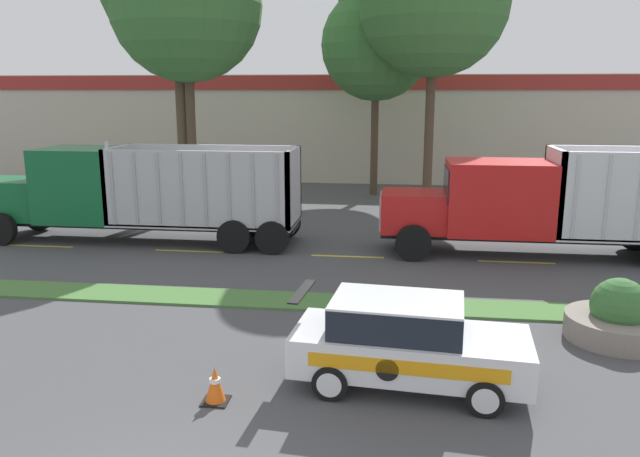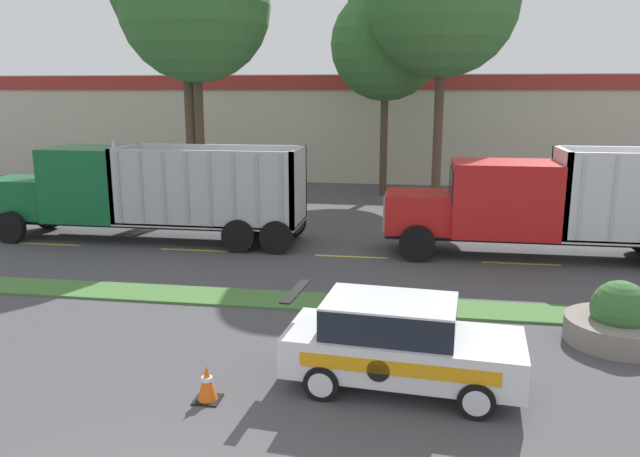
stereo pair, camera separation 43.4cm
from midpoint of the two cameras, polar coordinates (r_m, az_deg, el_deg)
grass_verge at (r=16.31m, az=-2.81°, el=-6.55°), size 120.00×1.32×0.06m
centre_line_3 at (r=24.05m, az=-23.07°, el=-1.32°), size 2.40×0.14×0.01m
centre_line_4 at (r=21.70m, az=-10.87°, el=-1.95°), size 2.40×0.14×0.01m
centre_line_5 at (r=20.53m, az=3.48°, el=-2.58°), size 2.40×0.14×0.01m
centre_line_6 at (r=20.75m, az=18.51°, el=-3.06°), size 2.40×0.14×0.01m
dump_truck_lead at (r=21.42m, az=20.27°, el=1.83°), size 11.92×2.67×3.55m
dump_truck_mid at (r=23.73m, az=-17.63°, el=3.11°), size 11.59×2.69×3.66m
rally_car at (r=11.68m, az=8.35°, el=-10.31°), size 4.42×2.18×1.70m
stone_planter at (r=15.16m, az=26.38°, el=-7.64°), size 2.22×2.22×1.38m
traffic_cone at (r=11.43m, az=-9.19°, el=-13.81°), size 0.46×0.46×0.66m
store_building_backdrop at (r=42.39m, az=1.46°, el=9.53°), size 42.38×12.10×6.20m
tree_behind_left at (r=32.36m, az=6.47°, el=17.32°), size 5.50×5.50×11.66m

